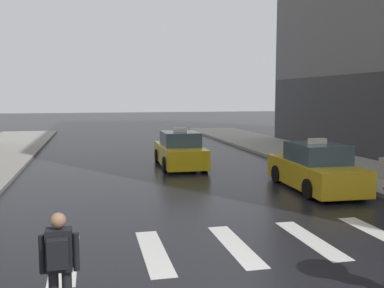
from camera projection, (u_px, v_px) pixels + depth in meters
The scene contains 4 objects.
crosswalk_markings at pixel (235, 245), 9.65m from camera, with size 11.30×2.80×0.01m.
taxi_lead at pixel (315, 169), 15.30m from camera, with size 2.06×4.60×1.80m.
taxi_second at pixel (180, 151), 20.28m from camera, with size 1.99×4.57×1.80m.
pedestrian_with_backpack at pixel (59, 261), 6.16m from camera, with size 0.55×0.43×1.65m.
Camera 1 is at (-3.02, -5.89, 3.27)m, focal length 41.18 mm.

